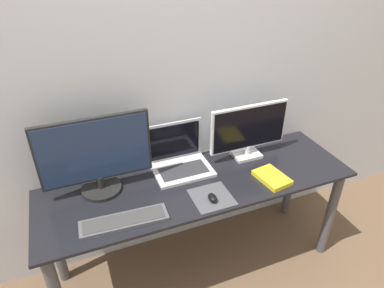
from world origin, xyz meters
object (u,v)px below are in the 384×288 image
monitor_left (96,156)px  laptop (179,158)px  monitor_right (249,130)px  book (272,178)px  keyboard (124,221)px  mouse (212,198)px

monitor_left → laptop: (0.48, 0.05, -0.16)m
monitor_right → laptop: (-0.44, 0.05, -0.13)m
monitor_left → laptop: 0.51m
laptop → book: bearing=-35.5°
keyboard → laptop: bearing=39.8°
monitor_left → monitor_right: bearing=0.0°
laptop → mouse: 0.38m
monitor_right → mouse: 0.53m
laptop → keyboard: laptop is taller
book → monitor_right: bearing=92.8°
monitor_left → laptop: bearing=6.1°
book → laptop: bearing=144.5°
keyboard → book: 0.88m
monitor_right → keyboard: 0.93m
laptop → mouse: laptop is taller
keyboard → book: size_ratio=1.98×
mouse → book: (0.40, 0.04, -0.01)m
monitor_left → book: monitor_left is taller
monitor_right → mouse: bearing=-140.7°
monitor_left → keyboard: size_ratio=1.33×
monitor_left → keyboard: monitor_left is taller
monitor_right → mouse: size_ratio=7.21×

